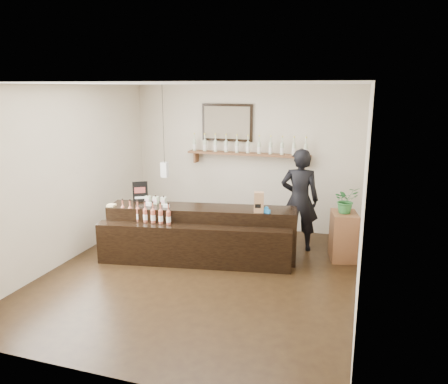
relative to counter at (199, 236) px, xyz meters
name	(u,v)px	position (x,y,z in m)	size (l,w,h in m)	color
ground	(200,275)	(0.24, -0.59, -0.40)	(5.00, 5.00, 0.00)	black
room_shell	(199,163)	(0.24, -0.59, 1.30)	(5.00, 5.00, 5.00)	beige
back_wall_decor	(235,140)	(0.08, 1.79, 1.35)	(2.66, 0.96, 1.69)	brown
counter	(199,236)	(0.00, 0.00, 0.00)	(3.11, 1.33, 1.00)	black
promo_sign	(140,192)	(-1.10, 0.11, 0.63)	(0.23, 0.14, 0.35)	black
paper_bag	(259,202)	(0.96, 0.10, 0.61)	(0.17, 0.15, 0.32)	#9C724B
tape_dispenser	(266,210)	(1.08, 0.10, 0.49)	(0.13, 0.07, 0.10)	#1B72BE
side_cabinet	(343,236)	(2.24, 0.73, -0.01)	(0.49, 0.61, 0.79)	brown
potted_plant	(346,200)	(2.24, 0.73, 0.60)	(0.38, 0.33, 0.43)	#2D7234
shopkeeper	(300,193)	(1.47, 0.96, 0.59)	(0.73, 0.48, 2.00)	black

